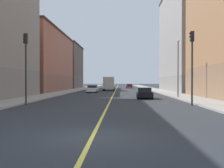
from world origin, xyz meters
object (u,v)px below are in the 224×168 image
Objects in this scene: traffic_light_right_near at (26,59)px; car_black at (144,93)px; street_lamp_left_near at (178,62)px; traffic_light_left_near at (192,58)px; box_truck at (109,83)px; building_right_midblock at (33,61)px; building_left_mid at (196,39)px; car_red at (129,86)px; car_white at (93,89)px; building_right_distant at (59,67)px.

car_black is (11.42, 8.88, -3.45)m from traffic_light_right_near.
car_black is (-4.33, -1.02, -3.86)m from street_lamp_left_near.
traffic_light_left_near is 0.99× the size of box_truck.
building_right_midblock is 16.99m from box_truck.
building_right_midblock reaches higher than traffic_light_right_near.
building_left_mid is 0.96× the size of building_right_midblock.
traffic_light_right_near is at bearing -127.10° from building_left_mid.
traffic_light_right_near is 58.13m from car_red.
street_lamp_left_near reaches higher than car_white.
traffic_light_left_near is 9.95m from street_lamp_left_near.
traffic_light_right_near is at bearing -101.26° from car_red.
car_black is (8.17, -16.70, -0.03)m from car_white.
car_black is (-13.28, -23.78, -10.40)m from building_left_mid.
street_lamp_left_near is at bearing 13.23° from car_black.
car_red is at bearing 78.74° from traffic_light_right_near.
building_right_distant is at bearing 115.00° from car_black.
car_black is (21.36, -22.37, -5.73)m from building_right_midblock.
building_left_mid is 5.87× the size of car_black.
building_right_distant is 50.89m from car_black.
street_lamp_left_near is (15.75, 9.90, 0.41)m from traffic_light_right_near.
traffic_light_left_near is 57.12m from car_red.
building_right_distant reaches higher than building_right_midblock.
car_white is (-12.50, 15.68, -3.83)m from street_lamp_left_near.
building_right_midblock reaches higher than car_white.
traffic_light_left_near is 1.02× the size of traffic_light_right_near.
building_left_mid is at bearing 2.32° from building_right_midblock.
car_black reaches higher than car_red.
car_black is (-3.31, 8.88, -3.52)m from traffic_light_left_near.
building_left_mid is 21.12m from box_truck.
street_lamp_left_near is at bearing -39.74° from building_right_midblock.
traffic_light_right_near is (9.94, -54.69, -2.47)m from building_right_distant.
car_red is (-13.37, 24.25, -10.43)m from building_left_mid.
traffic_light_left_near is (-9.97, -32.66, -6.89)m from building_left_mid.
car_black is at bearing -166.77° from street_lamp_left_near.
car_red is at bearing 76.24° from box_truck.
building_right_midblock is 3.95× the size of box_truck.
box_truck is (2.70, 9.36, 0.94)m from car_white.
street_lamp_left_near is (25.68, -44.79, -2.07)m from building_right_distant.
street_lamp_left_near is 27.04m from box_truck.
car_white reaches higher than car_red.
car_white is at bearing -65.63° from building_right_distant.
car_white is 18.59m from car_black.
box_truck is at bearing 73.91° from car_white.
building_right_distant reaches higher than car_red.
building_left_mid reaches higher than traffic_light_right_near.
box_truck is at bearing 173.07° from building_left_mid.
car_white is at bearing -23.27° from building_right_midblock.
building_right_distant is at bearing 128.81° from box_truck.
building_right_distant is (-34.64, 22.03, -4.48)m from building_left_mid.
car_white is at bearing -161.74° from building_left_mid.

